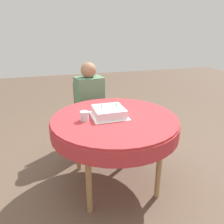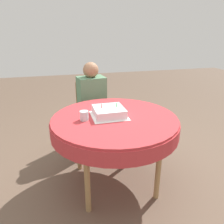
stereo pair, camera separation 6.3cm
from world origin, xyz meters
name	(u,v)px [view 2 (the right image)]	position (x,y,z in m)	size (l,w,h in m)	color
ground_plane	(114,181)	(0.00, 0.00, 0.00)	(12.00, 12.00, 0.00)	brown
dining_table	(115,125)	(0.00, 0.00, 0.66)	(1.21, 1.21, 0.74)	#BC3338
chair	(91,110)	(-0.08, 0.94, 0.48)	(0.42, 0.42, 0.87)	brown
person	(92,97)	(-0.07, 0.86, 0.69)	(0.37, 0.38, 1.14)	#9E7051
napkin	(109,116)	(-0.04, 0.05, 0.75)	(0.33, 0.33, 0.00)	white
birthday_cake	(109,112)	(-0.04, 0.05, 0.79)	(0.28, 0.28, 0.12)	white
drinking_glass	(84,116)	(-0.29, 0.00, 0.79)	(0.08, 0.08, 0.09)	silver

